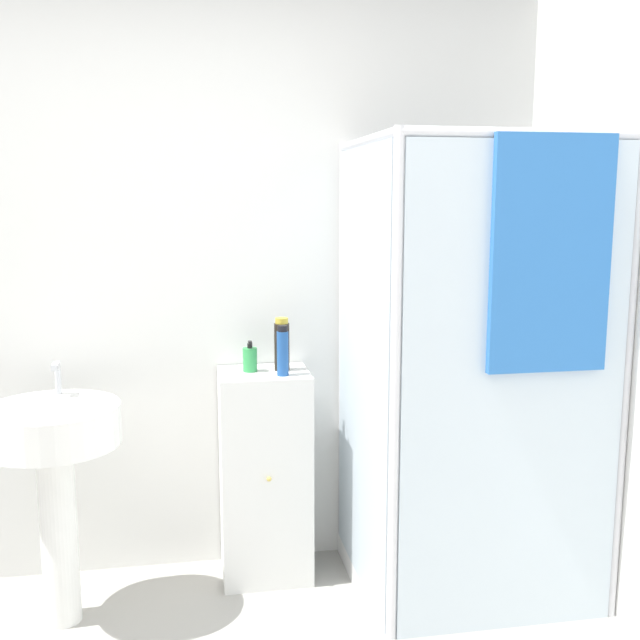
{
  "coord_description": "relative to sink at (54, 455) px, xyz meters",
  "views": [
    {
      "loc": [
        0.13,
        -1.53,
        1.63
      ],
      "look_at": [
        0.61,
        1.15,
        1.18
      ],
      "focal_mm": 42.0,
      "sensor_mm": 36.0,
      "label": 1
    }
  ],
  "objects": [
    {
      "name": "soap_dispenser",
      "position": [
        0.76,
        0.24,
        0.29
      ],
      "size": [
        0.06,
        0.06,
        0.13
      ],
      "color": "green",
      "rests_on": "vanity_cabinet"
    },
    {
      "name": "wall_back",
      "position": [
        0.38,
        0.42,
        0.58
      ],
      "size": [
        6.4,
        0.06,
        2.5
      ],
      "primitive_type": "cube",
      "color": "white",
      "rests_on": "ground_plane"
    },
    {
      "name": "shower_enclosure",
      "position": [
        1.56,
        -0.14,
        -0.15
      ],
      "size": [
        0.88,
        0.91,
        1.85
      ],
      "color": "white",
      "rests_on": "ground_plane"
    },
    {
      "name": "vanity_cabinet",
      "position": [
        0.81,
        0.22,
        -0.22
      ],
      "size": [
        0.38,
        0.33,
        0.91
      ],
      "color": "silver",
      "rests_on": "ground_plane"
    },
    {
      "name": "shampoo_bottle_blue",
      "position": [
        0.89,
        0.15,
        0.33
      ],
      "size": [
        0.05,
        0.05,
        0.21
      ],
      "color": "#1E4C93",
      "rests_on": "vanity_cabinet"
    },
    {
      "name": "shampoo_bottle_tall_black",
      "position": [
        0.89,
        0.24,
        0.34
      ],
      "size": [
        0.06,
        0.06,
        0.22
      ],
      "color": "black",
      "rests_on": "vanity_cabinet"
    },
    {
      "name": "sink",
      "position": [
        0.0,
        0.0,
        0.0
      ],
      "size": [
        0.5,
        0.5,
        0.99
      ],
      "color": "white",
      "rests_on": "ground_plane"
    }
  ]
}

